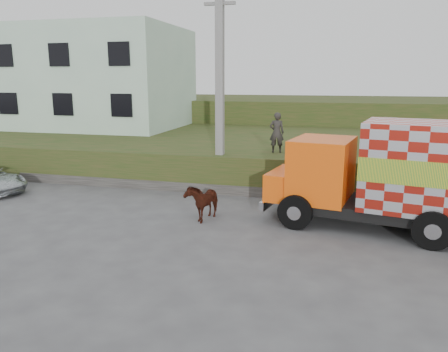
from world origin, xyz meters
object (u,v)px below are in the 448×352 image
(cow, at_px, (203,201))
(pedestrian, at_px, (277,133))
(utility_pole, at_px, (220,89))
(cargo_truck, at_px, (407,176))

(cow, bearing_deg, pedestrian, 81.05)
(utility_pole, relative_size, cargo_truck, 1.04)
(cow, bearing_deg, cargo_truck, 14.07)
(cargo_truck, distance_m, cow, 6.24)
(cargo_truck, bearing_deg, utility_pole, 163.99)
(cargo_truck, height_order, cow, cargo_truck)
(utility_pole, height_order, pedestrian, utility_pole)
(utility_pole, relative_size, cow, 5.58)
(cargo_truck, distance_m, pedestrian, 6.25)
(cargo_truck, relative_size, cow, 5.35)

